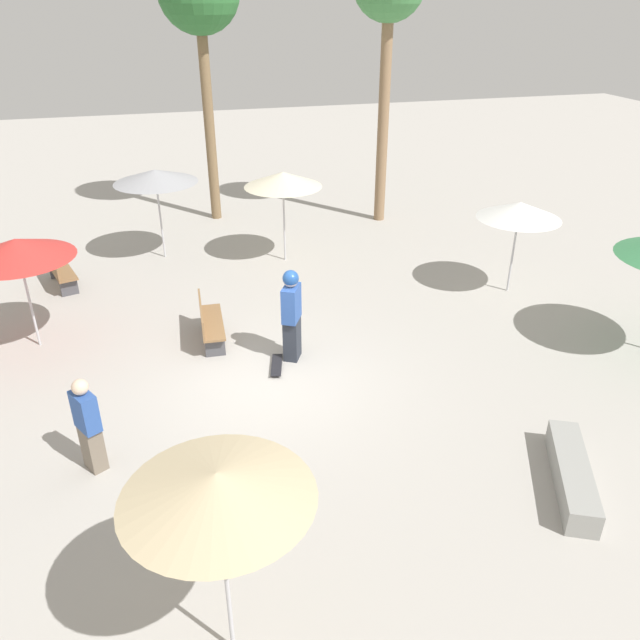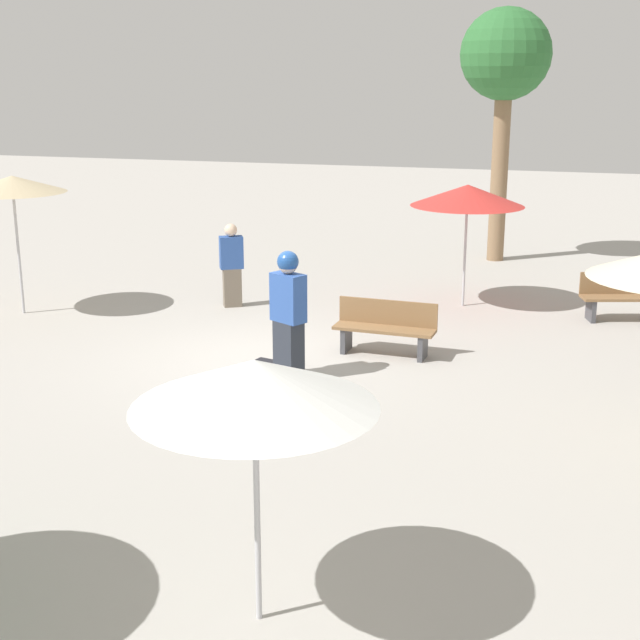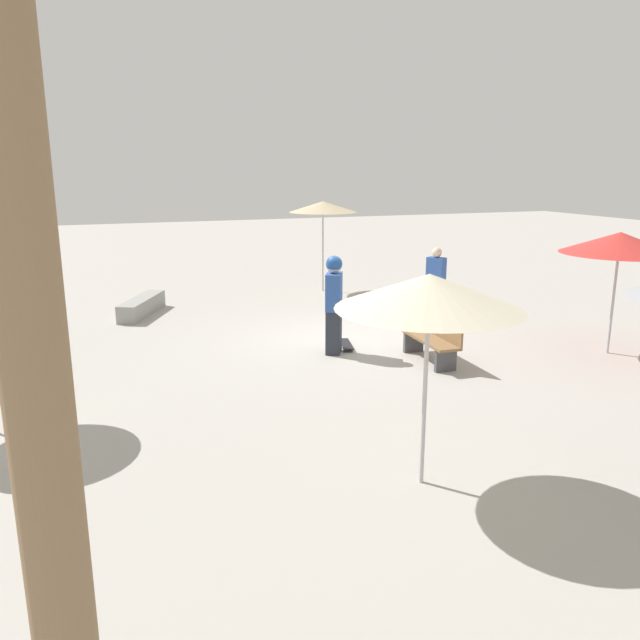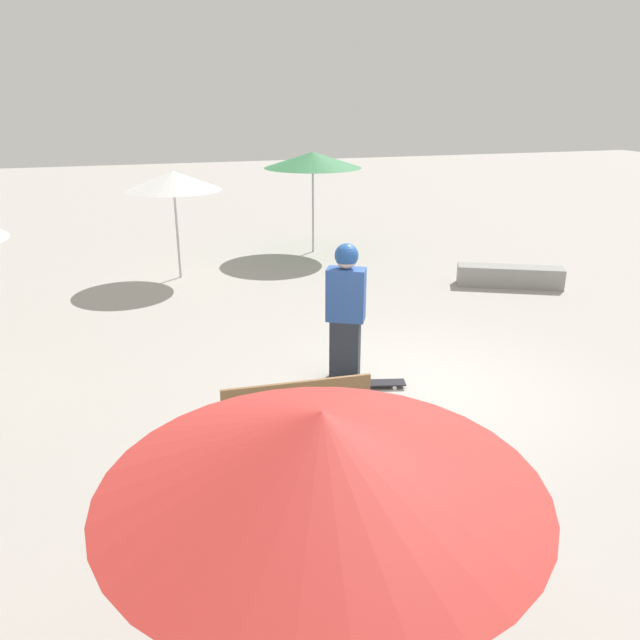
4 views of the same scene
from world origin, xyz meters
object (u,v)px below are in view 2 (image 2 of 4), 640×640
at_px(skateboard, 279,364).
at_px(bench_far, 625,297).
at_px(shade_umbrella_white, 254,384).
at_px(shade_umbrella_red, 467,195).
at_px(palm_tree_right, 505,62).
at_px(skater_main, 288,310).
at_px(shade_umbrella_tan, 12,184).
at_px(bench_near, 385,328).
at_px(bystander_watching, 232,265).

bearing_deg(skateboard, bench_far, -125.15).
bearing_deg(shade_umbrella_white, skateboard, 17.96).
bearing_deg(bench_far, skateboard, 23.56).
height_order(shade_umbrella_red, palm_tree_right, palm_tree_right).
distance_m(skateboard, palm_tree_right, 10.45).
bearing_deg(skater_main, shade_umbrella_tan, 8.83).
relative_size(bench_near, shade_umbrella_red, 0.70).
bearing_deg(skater_main, bench_far, -107.44).
bearing_deg(palm_tree_right, skateboard, 166.15).
bearing_deg(bystander_watching, skater_main, 93.17).
height_order(bench_far, shade_umbrella_white, shade_umbrella_white).
bearing_deg(shade_umbrella_red, skateboard, 154.76).
bearing_deg(bench_near, palm_tree_right, -93.60).
distance_m(skater_main, skateboard, 1.07).
bearing_deg(bench_near, shade_umbrella_red, -99.82).
distance_m(skateboard, shade_umbrella_red, 5.43).
height_order(shade_umbrella_white, bystander_watching, shade_umbrella_white).
relative_size(skateboard, shade_umbrella_red, 0.36).
distance_m(skater_main, shade_umbrella_red, 5.38).
bearing_deg(bystander_watching, skateboard, 92.63).
relative_size(bench_near, shade_umbrella_tan, 0.64).
distance_m(bench_far, bystander_watching, 7.25).
bearing_deg(shade_umbrella_white, skater_main, 16.43).
xyz_separation_m(shade_umbrella_white, palm_tree_right, (15.30, -0.27, 2.53)).
bearing_deg(shade_umbrella_tan, bench_far, -75.62).
distance_m(bench_far, shade_umbrella_tan, 11.19).
xyz_separation_m(shade_umbrella_red, shade_umbrella_tan, (-2.91, 7.74, 0.27)).
height_order(shade_umbrella_tan, bystander_watching, shade_umbrella_tan).
bearing_deg(skater_main, shade_umbrella_white, 134.15).
relative_size(skateboard, bench_far, 0.50).
distance_m(skateboard, shade_umbrella_tan, 6.28).
bearing_deg(shade_umbrella_red, bystander_watching, 107.21).
height_order(bench_near, palm_tree_right, palm_tree_right).
distance_m(bench_near, shade_umbrella_red, 3.90).
bearing_deg(skateboard, bench_near, -127.08).
bearing_deg(shade_umbrella_red, skater_main, 159.42).
relative_size(skater_main, shade_umbrella_tan, 0.74).
bearing_deg(skater_main, palm_tree_right, -73.92).
bearing_deg(palm_tree_right, bench_far, -149.57).
bearing_deg(bench_near, shade_umbrella_tan, -1.66).
height_order(skateboard, shade_umbrella_white, shade_umbrella_white).
height_order(bench_far, shade_umbrella_red, shade_umbrella_red).
bearing_deg(skateboard, shade_umbrella_white, 122.06).
distance_m(shade_umbrella_red, bystander_watching, 4.61).
bearing_deg(bystander_watching, shade_umbrella_tan, -5.56).
bearing_deg(bystander_watching, shade_umbrella_white, 83.42).
xyz_separation_m(skater_main, palm_tree_right, (9.55, -1.97, 3.53)).
height_order(bench_far, shade_umbrella_tan, shade_umbrella_tan).
distance_m(skateboard, bystander_watching, 3.92).
height_order(skateboard, palm_tree_right, palm_tree_right).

